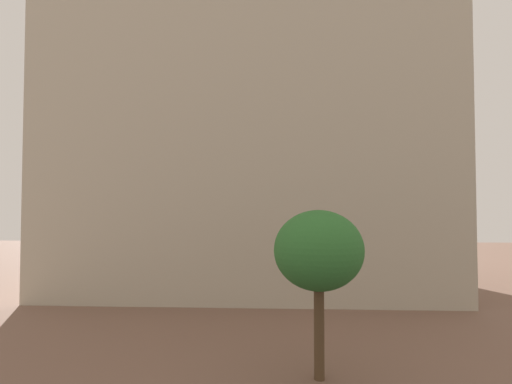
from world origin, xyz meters
name	(u,v)px	position (x,y,z in m)	size (l,w,h in m)	color
landmark_building	(249,137)	(-1.42, 29.42, 10.68)	(25.70, 14.41, 32.43)	#B2A893
tree_curb_far	(319,252)	(2.04, 12.80, 4.12)	(2.94, 2.94, 5.48)	#4C3823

